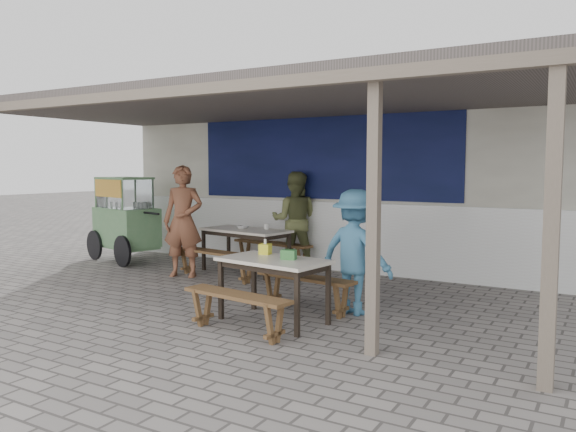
# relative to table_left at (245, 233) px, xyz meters

# --- Properties ---
(ground) EXTENTS (60.00, 60.00, 0.00)m
(ground) POSITION_rel_table_left_xyz_m (1.14, -2.00, -0.67)
(ground) COLOR slate
(ground) RESTS_ON ground
(back_wall) EXTENTS (9.00, 1.28, 3.50)m
(back_wall) POSITION_rel_table_left_xyz_m (1.14, 1.58, 1.05)
(back_wall) COLOR beige
(back_wall) RESTS_ON ground
(warung_roof) EXTENTS (9.00, 4.21, 2.81)m
(warung_roof) POSITION_rel_table_left_xyz_m (1.16, -1.10, 2.04)
(warung_roof) COLOR #524946
(warung_roof) RESTS_ON ground
(table_left) EXTENTS (1.65, 0.96, 0.75)m
(table_left) POSITION_rel_table_left_xyz_m (0.00, 0.00, 0.00)
(table_left) COLOR beige
(table_left) RESTS_ON ground
(bench_left_street) EXTENTS (1.68, 0.53, 0.45)m
(bench_left_street) POSITION_rel_table_left_xyz_m (-0.11, -0.70, -0.33)
(bench_left_street) COLOR brown
(bench_left_street) RESTS_ON ground
(bench_left_wall) EXTENTS (1.68, 0.53, 0.45)m
(bench_left_wall) POSITION_rel_table_left_xyz_m (0.11, 0.70, -0.33)
(bench_left_wall) COLOR brown
(bench_left_wall) RESTS_ON ground
(table_right) EXTENTS (1.35, 0.88, 0.75)m
(table_right) POSITION_rel_table_left_xyz_m (2.07, -2.41, -0.01)
(table_right) COLOR beige
(table_right) RESTS_ON ground
(bench_right_street) EXTENTS (1.39, 0.47, 0.45)m
(bench_right_street) POSITION_rel_table_left_xyz_m (1.98, -3.03, -0.34)
(bench_right_street) COLOR brown
(bench_right_street) RESTS_ON ground
(bench_right_wall) EXTENTS (1.39, 0.47, 0.45)m
(bench_right_wall) POSITION_rel_table_left_xyz_m (2.15, -1.79, -0.34)
(bench_right_wall) COLOR brown
(bench_right_wall) RESTS_ON ground
(vendor_cart) EXTENTS (2.09, 1.17, 1.62)m
(vendor_cart) POSITION_rel_table_left_xyz_m (-2.68, -0.19, 0.21)
(vendor_cart) COLOR #638C5D
(vendor_cart) RESTS_ON ground
(patron_street_side) EXTENTS (0.78, 0.64, 1.85)m
(patron_street_side) POSITION_rel_table_left_xyz_m (-0.67, -0.83, 0.25)
(patron_street_side) COLOR brown
(patron_street_side) RESTS_ON ground
(patron_wall_side) EXTENTS (1.03, 0.92, 1.73)m
(patron_wall_side) POSITION_rel_table_left_xyz_m (0.55, 0.75, 0.19)
(patron_wall_side) COLOR #5D6237
(patron_wall_side) RESTS_ON ground
(patron_right_table) EXTENTS (1.08, 0.73, 1.54)m
(patron_right_table) POSITION_rel_table_left_xyz_m (2.73, -1.57, 0.10)
(patron_right_table) COLOR teal
(patron_right_table) RESTS_ON ground
(tissue_box) EXTENTS (0.15, 0.15, 0.13)m
(tissue_box) POSITION_rel_table_left_xyz_m (1.80, -2.17, 0.14)
(tissue_box) COLOR gold
(tissue_box) RESTS_ON table_right
(donation_box) EXTENTS (0.19, 0.15, 0.11)m
(donation_box) POSITION_rel_table_left_xyz_m (2.24, -2.37, 0.13)
(donation_box) COLOR #327234
(donation_box) RESTS_ON table_right
(condiment_jar) EXTENTS (0.08, 0.08, 0.09)m
(condiment_jar) POSITION_rel_table_left_xyz_m (0.32, 0.17, 0.12)
(condiment_jar) COLOR silver
(condiment_jar) RESTS_ON table_left
(condiment_bowl) EXTENTS (0.20, 0.20, 0.05)m
(condiment_bowl) POSITION_rel_table_left_xyz_m (-0.10, 0.07, 0.10)
(condiment_bowl) COLOR white
(condiment_bowl) RESTS_ON table_left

